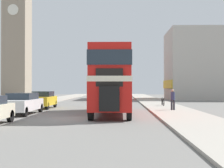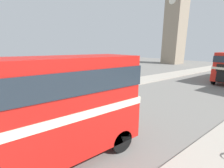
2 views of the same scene
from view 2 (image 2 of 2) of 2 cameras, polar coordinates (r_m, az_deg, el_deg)
double_decker_bus at (r=5.97m, az=-35.02°, el=-8.97°), size 2.41×9.90×4.25m
car_parked_mid at (r=12.30m, az=-35.79°, el=-7.10°), size 1.75×4.60×1.44m
car_parked_far at (r=13.52m, az=-10.39°, el=-2.94°), size 1.67×3.93×1.48m
church_tower at (r=49.98m, az=23.64°, el=26.23°), size 4.95×4.95×32.05m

